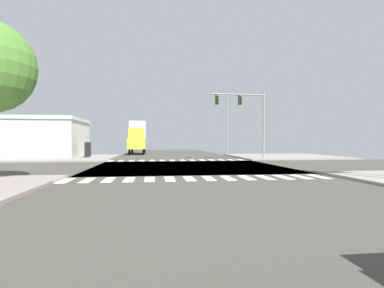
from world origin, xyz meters
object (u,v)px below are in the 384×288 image
traffic_signal_mast (244,109)px  box_truck_queued_1 (138,137)px  street_lamp (225,119)px  bank_building (29,138)px

traffic_signal_mast → box_truck_queued_1: bearing=127.9°
street_lamp → bank_building: 25.35m
traffic_signal_mast → street_lamp: street_lamp is taller
traffic_signal_mast → box_truck_queued_1: size_ratio=0.99×
box_truck_queued_1 → bank_building: bearing=27.7°
bank_building → box_truck_queued_1: 14.21m
street_lamp → box_truck_queued_1: (-12.44, 3.53, -2.46)m
traffic_signal_mast → box_truck_queued_1: traffic_signal_mast is taller
traffic_signal_mast → bank_building: (-24.21, 8.36, -2.85)m
traffic_signal_mast → bank_building: traffic_signal_mast is taller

